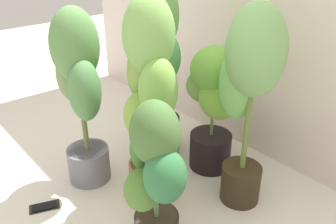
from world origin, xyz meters
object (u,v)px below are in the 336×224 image
object	(u,v)px
potted_plant_back_center	(213,98)
potted_plant_back_left	(159,65)
potted_plant_back_right	(248,84)
cell_phone	(44,206)
potted_plant_front_left	(80,88)
potted_plant_center	(149,97)
potted_plant_front_right	(155,172)

from	to	relation	value
potted_plant_back_center	potted_plant_back_left	distance (m)	0.37
potted_plant_back_center	potted_plant_back_left	size ratio (longest dim) A/B	0.71
potted_plant_back_right	cell_phone	distance (m)	1.15
potted_plant_back_right	potted_plant_back_center	bearing A→B (deg)	161.55
potted_plant_back_right	potted_plant_front_left	xyz separation A→B (m)	(-0.63, -0.49, -0.08)
potted_plant_back_left	potted_plant_center	bearing A→B (deg)	-45.05
potted_plant_front_left	potted_plant_front_right	world-z (taller)	potted_plant_front_left
potted_plant_back_left	potted_plant_front_left	bearing A→B (deg)	-92.12
potted_plant_back_left	potted_plant_front_right	bearing A→B (deg)	-40.98
potted_plant_back_center	potted_plant_back_left	bearing A→B (deg)	-163.47
potted_plant_back_right	potted_plant_back_center	xyz separation A→B (m)	(-0.28, 0.09, -0.19)
potted_plant_front_right	potted_plant_center	xyz separation A→B (m)	(-0.28, 0.20, 0.16)
potted_plant_back_center	potted_plant_center	bearing A→B (deg)	-91.60
potted_plant_back_center	potted_plant_front_right	xyz separation A→B (m)	(0.26, -0.62, -0.03)
potted_plant_back_center	potted_plant_front_right	size ratio (longest dim) A/B	1.03
potted_plant_back_right	potted_plant_center	bearing A→B (deg)	-131.60
potted_plant_front_left	potted_plant_back_center	size ratio (longest dim) A/B	1.31
potted_plant_back_center	potted_plant_back_left	world-z (taller)	potted_plant_back_left
potted_plant_center	cell_phone	bearing A→B (deg)	-120.89
potted_plant_back_right	cell_phone	size ratio (longest dim) A/B	6.16
potted_plant_back_right	potted_plant_back_center	world-z (taller)	potted_plant_back_right
potted_plant_back_center	potted_plant_front_left	bearing A→B (deg)	-120.98
potted_plant_back_right	potted_plant_front_left	size ratio (longest dim) A/B	1.06
potted_plant_back_left	potted_plant_back_center	bearing A→B (deg)	16.53
potted_plant_back_center	potted_plant_back_left	xyz separation A→B (m)	(-0.33, -0.10, 0.12)
potted_plant_back_left	potted_plant_center	distance (m)	0.45
potted_plant_back_left	cell_phone	distance (m)	0.95
potted_plant_back_right	potted_plant_back_center	size ratio (longest dim) A/B	1.38
potted_plant_center	cell_phone	xyz separation A→B (m)	(-0.28, -0.46, -0.55)
potted_plant_back_right	potted_plant_center	distance (m)	0.44
potted_plant_front_right	potted_plant_front_left	bearing A→B (deg)	176.90
potted_plant_back_right	potted_plant_front_left	world-z (taller)	potted_plant_back_right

